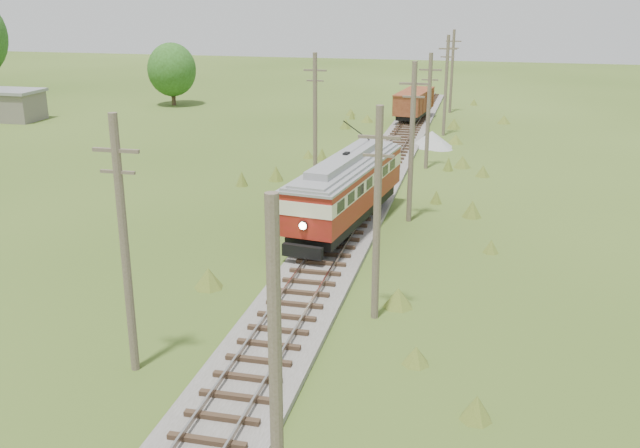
# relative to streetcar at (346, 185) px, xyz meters

# --- Properties ---
(railbed_main) EXTENTS (3.60, 96.00, 0.57)m
(railbed_main) POSITION_rel_streetcar_xyz_m (0.00, 5.52, -2.43)
(railbed_main) COLOR #605B54
(railbed_main) RESTS_ON ground
(streetcar) EXTENTS (4.51, 12.45, 5.64)m
(streetcar) POSITION_rel_streetcar_xyz_m (0.00, 0.00, 0.00)
(streetcar) COLOR black
(streetcar) RESTS_ON ground
(gondola) EXTENTS (3.43, 7.98, 2.57)m
(gondola) POSITION_rel_streetcar_xyz_m (0.00, 34.73, -0.67)
(gondola) COLOR black
(gondola) RESTS_ON ground
(gravel_pile) EXTENTS (3.60, 3.82, 1.31)m
(gravel_pile) POSITION_rel_streetcar_xyz_m (2.88, 23.38, -2.01)
(gravel_pile) COLOR gray
(gravel_pile) RESTS_ON ground
(utility_pole_r_1) EXTENTS (0.30, 0.30, 8.80)m
(utility_pole_r_1) POSITION_rel_streetcar_xyz_m (3.10, -23.48, 1.78)
(utility_pole_r_1) COLOR brown
(utility_pole_r_1) RESTS_ON ground
(utility_pole_r_2) EXTENTS (1.60, 0.30, 8.60)m
(utility_pole_r_2) POSITION_rel_streetcar_xyz_m (3.30, -10.48, 1.80)
(utility_pole_r_2) COLOR brown
(utility_pole_r_2) RESTS_ON ground
(utility_pole_r_3) EXTENTS (1.60, 0.30, 9.00)m
(utility_pole_r_3) POSITION_rel_streetcar_xyz_m (3.20, 2.52, 2.00)
(utility_pole_r_3) COLOR brown
(utility_pole_r_3) RESTS_ON ground
(utility_pole_r_4) EXTENTS (1.60, 0.30, 8.40)m
(utility_pole_r_4) POSITION_rel_streetcar_xyz_m (3.00, 15.52, 1.70)
(utility_pole_r_4) COLOR brown
(utility_pole_r_4) RESTS_ON ground
(utility_pole_r_5) EXTENTS (1.60, 0.30, 8.90)m
(utility_pole_r_5) POSITION_rel_streetcar_xyz_m (3.40, 28.52, 1.95)
(utility_pole_r_5) COLOR brown
(utility_pole_r_5) RESTS_ON ground
(utility_pole_r_6) EXTENTS (1.60, 0.30, 8.70)m
(utility_pole_r_6) POSITION_rel_streetcar_xyz_m (3.20, 41.52, 1.85)
(utility_pole_r_6) COLOR brown
(utility_pole_r_6) RESTS_ON ground
(utility_pole_l_a) EXTENTS (1.60, 0.30, 9.00)m
(utility_pole_l_a) POSITION_rel_streetcar_xyz_m (-4.20, -16.48, 2.00)
(utility_pole_l_a) COLOR brown
(utility_pole_l_a) RESTS_ON ground
(utility_pole_l_b) EXTENTS (1.60, 0.30, 8.60)m
(utility_pole_l_b) POSITION_rel_streetcar_xyz_m (-4.50, 11.52, 1.80)
(utility_pole_l_b) COLOR brown
(utility_pole_l_b) RESTS_ON ground
(tree_mid_a) EXTENTS (5.46, 5.46, 7.03)m
(tree_mid_a) POSITION_rel_streetcar_xyz_m (-28.00, 39.52, 1.40)
(tree_mid_a) COLOR #38281C
(tree_mid_a) RESTS_ON ground
(shed) EXTENTS (6.40, 4.40, 3.10)m
(shed) POSITION_rel_streetcar_xyz_m (-40.00, 26.52, -1.05)
(shed) COLOR slate
(shed) RESTS_ON ground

